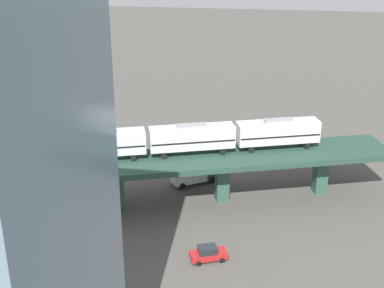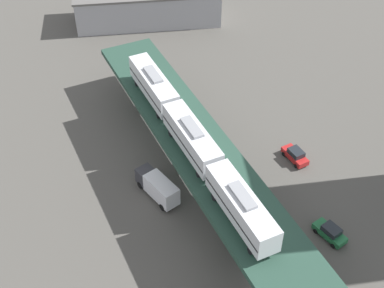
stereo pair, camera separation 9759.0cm
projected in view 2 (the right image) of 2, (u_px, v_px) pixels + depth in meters
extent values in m
plane|color=#4C4944|center=(267.00, 286.00, 61.63)|extent=(400.00, 400.00, 0.00)
cube|color=#244135|center=(273.00, 251.00, 57.23)|extent=(37.71, 89.77, 0.80)
cube|color=#2D5142|center=(241.00, 229.00, 63.95)|extent=(2.29, 2.29, 6.21)
cube|color=#2D5142|center=(188.00, 152.00, 74.07)|extent=(2.29, 2.29, 6.21)
cube|color=#2D5142|center=(148.00, 94.00, 84.19)|extent=(2.29, 2.29, 6.21)
cube|color=silver|center=(242.00, 207.00, 58.01)|extent=(6.53, 12.26, 3.10)
cube|color=black|center=(241.00, 208.00, 58.21)|extent=(6.49, 12.05, 0.24)
cube|color=gray|center=(243.00, 196.00, 56.86)|extent=(2.68, 4.43, 0.36)
cylinder|color=black|center=(250.00, 251.00, 56.21)|extent=(0.48, 0.87, 0.84)
cylinder|color=black|center=(269.00, 243.00, 56.97)|extent=(0.48, 0.87, 0.84)
cylinder|color=black|center=(214.00, 197.00, 61.88)|extent=(0.48, 0.87, 0.84)
cylinder|color=black|center=(232.00, 191.00, 62.64)|extent=(0.48, 0.87, 0.84)
cube|color=silver|center=(192.00, 138.00, 66.51)|extent=(6.53, 12.26, 3.10)
cube|color=black|center=(192.00, 140.00, 66.71)|extent=(6.49, 12.05, 0.24)
cube|color=gray|center=(192.00, 127.00, 65.36)|extent=(2.68, 4.43, 0.36)
cylinder|color=black|center=(198.00, 174.00, 64.71)|extent=(0.48, 0.87, 0.84)
cylinder|color=black|center=(215.00, 168.00, 65.47)|extent=(0.48, 0.87, 0.84)
cylinder|color=black|center=(170.00, 134.00, 70.38)|extent=(0.48, 0.87, 0.84)
cylinder|color=black|center=(187.00, 129.00, 71.14)|extent=(0.48, 0.87, 0.84)
cube|color=silver|center=(154.00, 85.00, 75.01)|extent=(6.53, 12.26, 3.10)
cube|color=black|center=(154.00, 86.00, 75.21)|extent=(6.49, 12.05, 0.24)
cube|color=gray|center=(153.00, 74.00, 73.86)|extent=(2.68, 4.43, 0.36)
cylinder|color=black|center=(158.00, 116.00, 73.21)|extent=(0.48, 0.87, 0.84)
cylinder|color=black|center=(174.00, 111.00, 73.97)|extent=(0.48, 0.87, 0.84)
cylinder|color=black|center=(136.00, 83.00, 78.88)|extent=(0.48, 0.87, 0.84)
cylinder|color=black|center=(151.00, 79.00, 79.64)|extent=(0.48, 0.87, 0.84)
cube|color=#AD1E1E|center=(295.00, 156.00, 76.98)|extent=(3.34, 4.75, 0.80)
cube|color=#1E2328|center=(296.00, 153.00, 76.36)|extent=(2.35, 2.66, 0.76)
cylinder|color=black|center=(296.00, 166.00, 76.00)|extent=(0.47, 0.70, 0.66)
cylinder|color=black|center=(305.00, 162.00, 76.62)|extent=(0.47, 0.70, 0.66)
cylinder|color=black|center=(284.00, 154.00, 77.87)|extent=(0.47, 0.70, 0.66)
cylinder|color=black|center=(293.00, 150.00, 78.49)|extent=(0.47, 0.70, 0.66)
cube|color=#1E6638|center=(330.00, 233.00, 66.46)|extent=(3.79, 4.70, 0.80)
cube|color=#1E2328|center=(332.00, 230.00, 65.85)|extent=(2.53, 2.73, 0.76)
cylinder|color=black|center=(333.00, 246.00, 65.49)|extent=(0.54, 0.69, 0.66)
cylinder|color=black|center=(342.00, 239.00, 66.26)|extent=(0.54, 0.69, 0.66)
cylinder|color=black|center=(316.00, 231.00, 67.20)|extent=(0.54, 0.69, 0.66)
cylinder|color=black|center=(325.00, 225.00, 67.96)|extent=(0.54, 0.69, 0.66)
cube|color=#333338|center=(146.00, 176.00, 72.67)|extent=(2.93, 2.87, 2.30)
cube|color=silver|center=(161.00, 190.00, 70.45)|extent=(4.74, 5.62, 2.70)
cylinder|color=black|center=(152.00, 178.00, 73.90)|extent=(0.83, 1.03, 1.00)
cylinder|color=black|center=(140.00, 185.00, 72.97)|extent=(0.83, 1.03, 1.00)
cylinder|color=black|center=(175.00, 200.00, 70.93)|extent=(0.83, 1.03, 1.00)
cylinder|color=black|center=(163.00, 207.00, 69.96)|extent=(0.83, 1.03, 1.00)
cube|color=#99999E|center=(148.00, 5.00, 106.10)|extent=(28.17, 10.48, 6.40)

